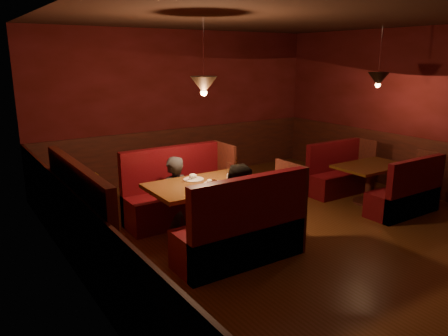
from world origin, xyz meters
TOP-DOWN VIEW (x-y plane):
  - room at (-0.28, 0.05)m, footprint 6.02×7.02m
  - main_table at (-1.25, 0.50)m, footprint 1.47×0.90m
  - main_bench_far at (-1.24, 1.34)m, footprint 1.62×0.58m
  - main_bench_near at (-1.24, -0.33)m, footprint 1.62×0.58m
  - second_table at (1.80, 0.29)m, footprint 1.17×0.75m
  - second_bench_far at (1.83, 0.99)m, footprint 1.29×0.48m
  - second_bench_near at (1.83, -0.40)m, footprint 1.29×0.48m
  - diner_a at (-1.43, 1.10)m, footprint 0.59×0.48m
  - diner_b at (-1.08, -0.07)m, footprint 0.88×0.80m

SIDE VIEW (x-z plane):
  - second_bench_far at x=1.83m, z-range -0.17..0.75m
  - second_bench_near at x=1.83m, z-range -0.17..0.75m
  - main_bench_far at x=-1.24m, z-range -0.20..0.90m
  - main_bench_near at x=-1.24m, z-range -0.20..0.90m
  - second_table at x=1.80m, z-range 0.16..0.82m
  - main_table at x=-1.25m, z-range 0.09..1.12m
  - diner_a at x=-1.43m, z-range 0.00..1.40m
  - diner_b at x=-1.08m, z-range 0.00..1.49m
  - room at x=-0.28m, z-range -0.41..2.51m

